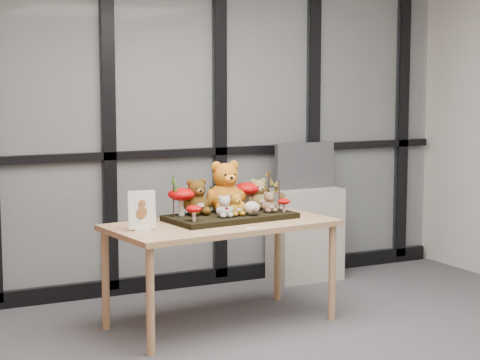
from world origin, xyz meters
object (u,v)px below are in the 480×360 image
mushroom_front_left (194,212)px  sign_holder (142,213)px  bear_white_bow (224,205)px  mushroom_front_right (284,204)px  bear_tan_back (258,192)px  display_table (221,232)px  plush_cream_hedgehog (252,207)px  mushroom_back_right (247,194)px  cabinet (305,234)px  monitor (305,166)px  bear_pooh_yellow (225,184)px  bear_brown_medium (197,195)px  mushroom_back_left (182,200)px  bear_small_yellow (236,203)px  bear_beige_small (269,201)px  diorama_tray (231,217)px

mushroom_front_left → sign_holder: sign_holder is taller
bear_white_bow → mushroom_front_right: 0.46m
bear_tan_back → mushroom_front_left: size_ratio=2.07×
bear_tan_back → display_table: bearing=-160.7°
plush_cream_hedgehog → mushroom_back_right: mushroom_back_right is taller
bear_tan_back → cabinet: 1.13m
cabinet → monitor: size_ratio=1.43×
bear_pooh_yellow → bear_brown_medium: size_ratio=1.43×
cabinet → bear_brown_medium: bearing=-151.1°
bear_brown_medium → mushroom_back_left: bearing=170.5°
bear_small_yellow → monitor: 1.36m
bear_beige_small → sign_holder: size_ratio=0.63×
bear_brown_medium → mushroom_back_left: (-0.11, 0.01, -0.03)m
sign_holder → monitor: size_ratio=0.48×
display_table → cabinet: bearing=30.0°
diorama_tray → bear_brown_medium: size_ratio=3.18×
diorama_tray → bear_tan_back: bearing=16.2°
bear_pooh_yellow → bear_small_yellow: size_ratio=2.28×
bear_white_bow → cabinet: bear_white_bow is taller
display_table → mushroom_front_right: 0.50m
bear_pooh_yellow → mushroom_back_right: size_ratio=1.84×
diorama_tray → mushroom_front_right: (0.37, -0.07, 0.07)m
mushroom_front_left → monitor: size_ratio=0.22×
bear_brown_medium → sign_holder: (-0.46, -0.20, -0.06)m
bear_tan_back → plush_cream_hedgehog: bearing=-133.7°
bear_tan_back → mushroom_front_right: bearing=-66.3°
monitor → sign_holder: bearing=-152.0°
mushroom_front_left → mushroom_front_right: (0.70, 0.08, -0.01)m
bear_pooh_yellow → plush_cream_hedgehog: bearing=-73.1°
mushroom_back_left → mushroom_front_left: size_ratio=1.78×
bear_pooh_yellow → cabinet: bearing=26.4°
bear_pooh_yellow → bear_tan_back: size_ratio=1.62×
cabinet → mushroom_back_left: bearing=-153.2°
bear_white_bow → plush_cream_hedgehog: size_ratio=1.57×
bear_beige_small → bear_tan_back: bearing=84.7°
display_table → mushroom_back_left: mushroom_back_left is taller
monitor → bear_tan_back: bearing=-138.6°
diorama_tray → bear_small_yellow: size_ratio=5.06×
bear_white_bow → cabinet: size_ratio=0.22×
mushroom_back_right → mushroom_front_right: size_ratio=2.08×
bear_beige_small → monitor: (0.78, 0.84, 0.12)m
sign_holder → plush_cream_hedgehog: bearing=8.0°
bear_tan_back → mushroom_front_left: bear_tan_back is taller
diorama_tray → bear_brown_medium: (-0.21, 0.09, 0.15)m
bear_tan_back → bear_small_yellow: bearing=-151.7°
mushroom_front_right → bear_brown_medium: bearing=165.0°
diorama_tray → cabinet: 1.35m
bear_white_bow → sign_holder: 0.57m
sign_holder → mushroom_back_left: bearing=37.1°
bear_pooh_yellow → bear_beige_small: size_ratio=2.44×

